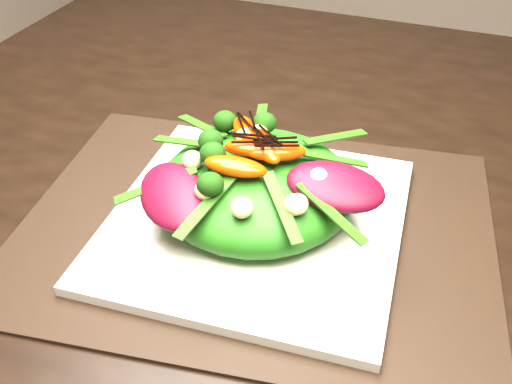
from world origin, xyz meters
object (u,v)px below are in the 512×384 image
(placemat, at_px, (256,227))
(orange_segment, at_px, (264,141))
(dining_table, at_px, (499,202))
(lettuce_mound, at_px, (256,187))
(plate_base, at_px, (256,221))
(salad_bowl, at_px, (256,210))

(placemat, distance_m, orange_segment, 0.09)
(placemat, height_order, orange_segment, orange_segment)
(dining_table, height_order, orange_segment, dining_table)
(dining_table, xyz_separation_m, lettuce_mound, (-0.24, -0.16, 0.07))
(plate_base, xyz_separation_m, lettuce_mound, (0.00, 0.00, 0.04))
(placemat, relative_size, plate_base, 1.65)
(salad_bowl, bearing_deg, plate_base, 180.00)
(placemat, relative_size, salad_bowl, 2.07)
(placemat, xyz_separation_m, orange_segment, (0.00, 0.02, 0.09))
(salad_bowl, bearing_deg, orange_segment, 89.49)
(salad_bowl, relative_size, lettuce_mound, 1.18)
(placemat, distance_m, salad_bowl, 0.02)
(lettuce_mound, height_order, orange_segment, orange_segment)
(dining_table, height_order, plate_base, dining_table)
(plate_base, bearing_deg, lettuce_mound, 0.00)
(orange_segment, bearing_deg, placemat, -90.51)
(lettuce_mound, relative_size, orange_segment, 3.39)
(dining_table, distance_m, plate_base, 0.29)
(lettuce_mound, xyz_separation_m, orange_segment, (0.00, 0.02, 0.04))
(orange_segment, bearing_deg, plate_base, -90.51)
(salad_bowl, relative_size, orange_segment, 4.00)
(plate_base, height_order, lettuce_mound, lettuce_mound)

